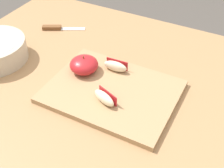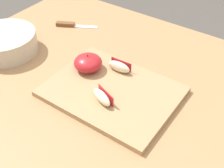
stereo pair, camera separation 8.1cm
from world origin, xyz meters
TOP-DOWN VIEW (x-y plane):
  - dining_table at (0.00, 0.00)m, footprint 1.29×0.95m
  - cutting_board at (-0.04, 0.01)m, footprint 0.36×0.28m
  - apple_half_skin_up at (-0.16, 0.04)m, footprint 0.09×0.09m
  - apple_wedge_near_knife at (-0.04, -0.05)m, footprint 0.08×0.05m
  - apple_wedge_front at (-0.08, 0.09)m, footprint 0.07×0.03m
  - paring_knife at (-0.40, 0.23)m, footprint 0.15×0.09m
  - ceramic_fruit_bowl at (-0.46, -0.02)m, footprint 0.21×0.21m

SIDE VIEW (x-z plane):
  - dining_table at x=0.00m, z-range 0.28..1.06m
  - paring_knife at x=-0.40m, z-range 0.77..0.79m
  - cutting_board at x=-0.04m, z-range 0.78..0.79m
  - apple_wedge_near_knife at x=-0.04m, z-range 0.79..0.82m
  - apple_wedge_front at x=-0.08m, z-range 0.79..0.82m
  - ceramic_fruit_bowl at x=-0.46m, z-range 0.78..0.85m
  - apple_half_skin_up at x=-0.16m, z-range 0.79..0.84m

